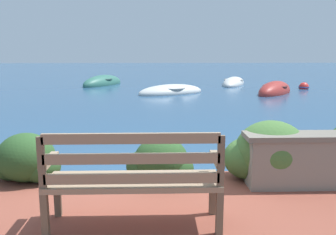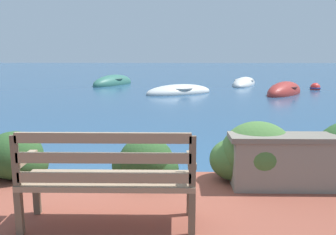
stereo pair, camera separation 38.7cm
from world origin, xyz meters
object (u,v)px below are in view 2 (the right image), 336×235
object	(u,v)px
mooring_buoy	(315,88)
rowboat_far	(113,83)
park_bench	(107,176)
rowboat_outer	(244,84)
rowboat_nearest	(284,92)
rowboat_mid	(179,92)

from	to	relation	value
mooring_buoy	rowboat_far	bearing A→B (deg)	167.78
park_bench	mooring_buoy	size ratio (longest dim) A/B	3.31
rowboat_far	rowboat_outer	xyz separation A→B (m)	(6.55, 0.08, -0.02)
rowboat_far	rowboat_nearest	bearing A→B (deg)	-87.88
rowboat_nearest	rowboat_mid	size ratio (longest dim) A/B	0.88
park_bench	rowboat_far	bearing A→B (deg)	100.49
park_bench	rowboat_mid	bearing A→B (deg)	87.59
rowboat_nearest	rowboat_outer	bearing A→B (deg)	-130.24
park_bench	rowboat_far	world-z (taller)	park_bench
rowboat_far	park_bench	bearing A→B (deg)	-142.73
rowboat_far	rowboat_mid	bearing A→B (deg)	-109.15
rowboat_nearest	rowboat_far	distance (m)	8.32
rowboat_outer	park_bench	bearing A→B (deg)	5.72
rowboat_nearest	rowboat_far	xyz separation A→B (m)	(-7.47, 3.66, -0.00)
park_bench	rowboat_outer	xyz separation A→B (m)	(4.09, 15.49, -0.65)
park_bench	rowboat_nearest	xyz separation A→B (m)	(5.01, 11.75, -0.63)
rowboat_nearest	mooring_buoy	xyz separation A→B (m)	(1.84, 1.64, 0.00)
park_bench	rowboat_mid	world-z (taller)	park_bench
park_bench	rowboat_nearest	distance (m)	12.79
rowboat_far	mooring_buoy	world-z (taller)	rowboat_far
rowboat_nearest	rowboat_outer	size ratio (longest dim) A/B	0.83
rowboat_far	mooring_buoy	xyz separation A→B (m)	(9.31, -2.02, 0.00)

